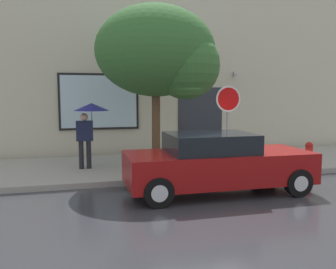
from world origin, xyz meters
name	(u,v)px	position (x,y,z in m)	size (l,w,h in m)	color
ground_plane	(209,192)	(0.00, 0.00, 0.00)	(60.00, 60.00, 0.00)	#333338
sidewalk	(176,165)	(0.00, 3.00, 0.07)	(20.00, 4.00, 0.15)	gray
building_facade	(158,64)	(-0.02, 5.50, 3.48)	(20.00, 0.67, 7.00)	beige
parked_car	(217,163)	(0.14, -0.09, 0.70)	(4.37, 1.80, 1.42)	maroon
fire_hydrant	(309,154)	(3.82, 1.51, 0.51)	(0.30, 0.44, 0.73)	red
pedestrian_with_umbrella	(89,116)	(-2.69, 2.75, 1.69)	(1.02, 1.02, 1.92)	black
street_tree	(162,54)	(-0.62, 2.28, 3.47)	(3.48, 2.96, 4.72)	#4C3823
stop_sign	(228,110)	(1.27, 1.87, 1.86)	(0.76, 0.10, 2.42)	gray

